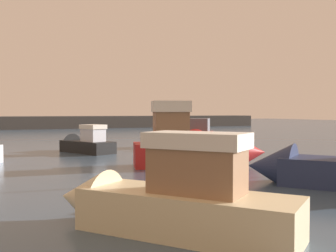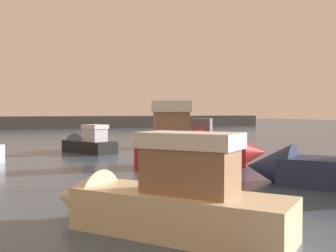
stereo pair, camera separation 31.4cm
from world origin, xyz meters
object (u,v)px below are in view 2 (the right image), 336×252
Objects in this scene: motorboat_2 at (153,199)px; motorboat_4 at (83,144)px; motorboat_5 at (200,138)px; motorboat_0 at (200,146)px.

motorboat_4 is at bearing 83.34° from motorboat_2.
motorboat_0 is at bearing -117.78° from motorboat_5.
motorboat_4 is (2.43, 20.82, -0.18)m from motorboat_2.
motorboat_2 is 23.71m from motorboat_5.
motorboat_2 is (-6.78, -10.33, -0.29)m from motorboat_0.
motorboat_5 is at bearing 62.22° from motorboat_0.
motorboat_5 is (5.30, 10.06, -0.25)m from motorboat_0.
motorboat_0 is 11.38m from motorboat_5.
motorboat_2 reaches higher than motorboat_4.
motorboat_5 is at bearing -2.49° from motorboat_4.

